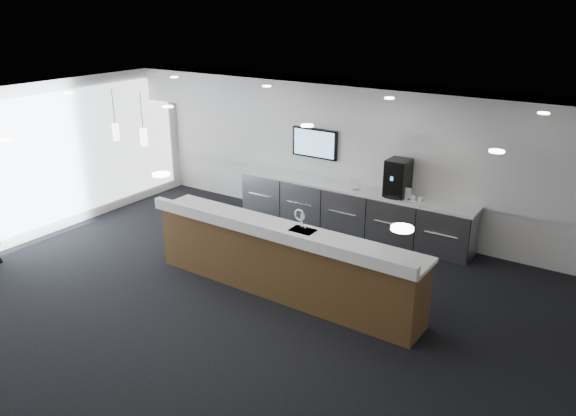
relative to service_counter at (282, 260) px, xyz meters
The scene contains 21 objects.
ground 1.00m from the service_counter, 112.09° to the right, with size 10.00×10.00×0.00m, color black.
ceiling 2.56m from the service_counter, 112.09° to the right, with size 10.00×8.00×0.02m, color black.
back_wall 3.39m from the service_counter, 95.39° to the left, with size 10.00×0.02×3.00m, color white.
left_wall 5.44m from the service_counter, behind, with size 0.02×8.00×3.00m, color white.
soffit_bulkhead 3.49m from the service_counter, 96.25° to the left, with size 10.00×0.90×0.70m, color white.
alcove_panel 3.39m from the service_counter, 95.44° to the left, with size 9.80×0.06×1.40m, color white.
window_blinds_wall 5.40m from the service_counter, behind, with size 0.04×7.36×2.55m, color #ADBCD0.
back_credenza 2.90m from the service_counter, 96.06° to the left, with size 5.06×0.66×0.95m.
wall_tv 3.58m from the service_counter, 112.51° to the left, with size 1.05×0.08×0.62m.
pendant_left 3.18m from the service_counter, behind, with size 0.12×0.12×0.30m, color beige.
pendant_right 3.80m from the service_counter, behind, with size 0.12×0.12×0.30m, color beige.
ceiling_can_lights 2.53m from the service_counter, 112.09° to the right, with size 7.00×5.00×0.02m, color silver, non-canonical shape.
service_counter is the anchor object (origin of this frame).
coffee_machine 3.06m from the service_counter, 76.93° to the left, with size 0.41×0.54×0.71m.
info_sign_left 2.83m from the service_counter, 92.98° to the left, with size 0.17×0.02×0.24m, color white.
info_sign_right 3.00m from the service_counter, 72.24° to the left, with size 0.16×0.02×0.22m, color white.
cup_0 3.07m from the service_counter, 67.24° to the left, with size 0.11×0.11×0.10m, color white.
cup_1 3.02m from the service_counter, 69.72° to the left, with size 0.11×0.11×0.10m, color white.
cup_2 2.98m from the service_counter, 72.27° to the left, with size 0.11×0.11×0.10m, color white.
cup_3 2.94m from the service_counter, 74.90° to the left, with size 0.11×0.11×0.10m, color white.
cup_4 2.90m from the service_counter, 77.60° to the left, with size 0.11×0.11×0.10m, color white.
Camera 1 is at (4.80, -5.89, 4.43)m, focal length 35.00 mm.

